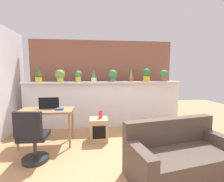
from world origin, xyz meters
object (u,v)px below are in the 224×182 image
(potted_plant_2, at_px, (78,76))
(vase_on_shelf, at_px, (100,114))
(desk, at_px, (47,113))
(side_cube_shelf, at_px, (99,129))
(book_on_desk, at_px, (60,109))
(potted_plant_1, at_px, (60,75))
(potted_plant_3, at_px, (94,76))
(couch, at_px, (180,157))
(potted_plant_4, at_px, (113,75))
(tv_monitor, at_px, (49,103))
(office_chair, at_px, (33,141))
(potted_plant_6, at_px, (147,74))
(potted_plant_7, at_px, (164,75))
(potted_plant_5, at_px, (131,76))
(potted_plant_0, at_px, (38,76))

(potted_plant_2, height_order, vase_on_shelf, potted_plant_2)
(potted_plant_2, height_order, desk, potted_plant_2)
(potted_plant_2, height_order, side_cube_shelf, potted_plant_2)
(desk, bearing_deg, book_on_desk, -14.68)
(potted_plant_1, distance_m, desk, 1.27)
(potted_plant_3, distance_m, couch, 2.93)
(potted_plant_3, relative_size, book_on_desk, 2.27)
(potted_plant_4, bearing_deg, tv_monitor, -149.40)
(potted_plant_4, bearing_deg, office_chair, -132.18)
(couch, bearing_deg, book_on_desk, 146.59)
(potted_plant_6, xyz_separation_m, office_chair, (-2.51, -1.73, -1.09))
(potted_plant_2, distance_m, potted_plant_7, 2.40)
(potted_plant_4, height_order, tv_monitor, potted_plant_4)
(tv_monitor, bearing_deg, side_cube_shelf, -0.64)
(potted_plant_5, xyz_separation_m, vase_on_shelf, (-0.90, -0.91, -0.85))
(office_chair, xyz_separation_m, vase_on_shelf, (1.17, 0.85, 0.20))
(potted_plant_1, relative_size, book_on_desk, 2.17)
(vase_on_shelf, bearing_deg, couch, -53.03)
(potted_plant_3, height_order, potted_plant_7, potted_plant_3)
(tv_monitor, bearing_deg, potted_plant_7, 16.73)
(potted_plant_0, xyz_separation_m, potted_plant_4, (1.96, -0.01, 0.02))
(book_on_desk, bearing_deg, couch, -33.41)
(desk, height_order, office_chair, office_chair)
(desk, relative_size, vase_on_shelf, 6.04)
(potted_plant_2, height_order, office_chair, potted_plant_2)
(desk, bearing_deg, potted_plant_0, 113.99)
(potted_plant_7, bearing_deg, potted_plant_1, 179.66)
(potted_plant_5, distance_m, desk, 2.41)
(potted_plant_6, bearing_deg, couch, -95.94)
(potted_plant_2, xyz_separation_m, potted_plant_3, (0.42, 0.01, -0.01))
(potted_plant_4, relative_size, book_on_desk, 2.17)
(potted_plant_0, bearing_deg, couch, -41.16)
(potted_plant_5, height_order, side_cube_shelf, potted_plant_5)
(potted_plant_3, relative_size, side_cube_shelf, 0.67)
(potted_plant_2, height_order, book_on_desk, potted_plant_2)
(potted_plant_0, distance_m, side_cube_shelf, 2.14)
(potted_plant_1, bearing_deg, potted_plant_6, -0.27)
(potted_plant_3, bearing_deg, potted_plant_1, -176.65)
(side_cube_shelf, relative_size, couch, 0.30)
(couch, bearing_deg, side_cube_shelf, 128.56)
(tv_monitor, xyz_separation_m, vase_on_shelf, (1.10, 0.02, -0.28))
(potted_plant_5, bearing_deg, potted_plant_1, -179.42)
(vase_on_shelf, bearing_deg, desk, -175.11)
(potted_plant_0, height_order, potted_plant_4, potted_plant_0)
(potted_plant_0, bearing_deg, potted_plant_6, 0.02)
(side_cube_shelf, xyz_separation_m, vase_on_shelf, (0.04, 0.03, 0.34))
(potted_plant_5, height_order, desk, potted_plant_5)
(tv_monitor, xyz_separation_m, side_cube_shelf, (1.06, -0.01, -0.62))
(potted_plant_1, distance_m, potted_plant_5, 1.93)
(potted_plant_1, xyz_separation_m, desk, (-0.12, -0.98, -0.79))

